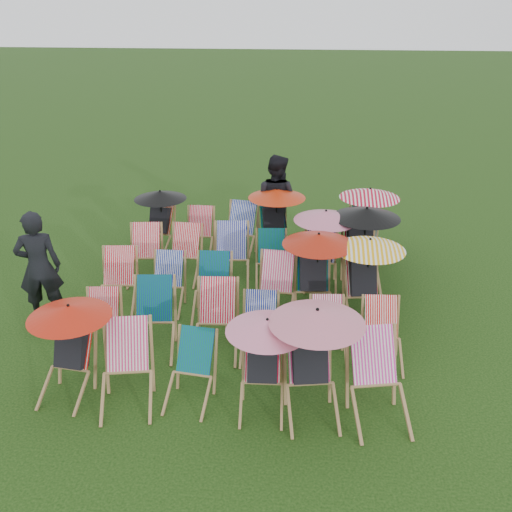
# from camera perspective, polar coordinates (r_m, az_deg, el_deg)

# --- Properties ---
(ground) EXTENTS (100.00, 100.00, 0.00)m
(ground) POSITION_cam_1_polar(r_m,az_deg,el_deg) (9.30, -1.14, -5.87)
(ground) COLOR black
(ground) RESTS_ON ground
(deckchair_0) EXTENTS (1.04, 1.10, 1.24)m
(deckchair_0) POSITION_cam_1_polar(r_m,az_deg,el_deg) (7.66, -18.32, -8.84)
(deckchair_0) COLOR #9B7748
(deckchair_0) RESTS_ON ground
(deckchair_1) EXTENTS (0.81, 1.02, 1.00)m
(deckchair_1) POSITION_cam_1_polar(r_m,az_deg,el_deg) (7.38, -12.85, -10.97)
(deckchair_1) COLOR #9B7748
(deckchair_1) RESTS_ON ground
(deckchair_2) EXTENTS (0.66, 0.85, 0.85)m
(deckchair_2) POSITION_cam_1_polar(r_m,az_deg,el_deg) (7.33, -6.61, -11.41)
(deckchair_2) COLOR #9B7748
(deckchair_2) RESTS_ON ground
(deckchair_3) EXTENTS (1.02, 1.06, 1.21)m
(deckchair_3) POSITION_cam_1_polar(r_m,az_deg,el_deg) (7.06, 0.75, -10.72)
(deckchair_3) COLOR #9B7748
(deckchair_3) RESTS_ON ground
(deckchair_4) EXTENTS (1.16, 1.25, 1.37)m
(deckchair_4) POSITION_cam_1_polar(r_m,az_deg,el_deg) (6.98, 5.71, -10.43)
(deckchair_4) COLOR #9B7748
(deckchair_4) RESTS_ON ground
(deckchair_5) EXTENTS (0.86, 1.06, 1.03)m
(deckchair_5) POSITION_cam_1_polar(r_m,az_deg,el_deg) (7.12, 12.19, -12.23)
(deckchair_5) COLOR #9B7748
(deckchair_5) RESTS_ON ground
(deckchair_6) EXTENTS (0.64, 0.82, 0.83)m
(deckchair_6) POSITION_cam_1_polar(r_m,az_deg,el_deg) (8.54, -15.22, -6.59)
(deckchair_6) COLOR #9B7748
(deckchair_6) RESTS_ON ground
(deckchair_7) EXTENTS (0.75, 0.98, 0.99)m
(deckchair_7) POSITION_cam_1_polar(r_m,az_deg,el_deg) (8.34, -10.31, -6.23)
(deckchair_7) COLOR #9B7748
(deckchair_7) RESTS_ON ground
(deckchair_8) EXTENTS (0.70, 0.94, 0.98)m
(deckchair_8) POSITION_cam_1_polar(r_m,az_deg,el_deg) (8.20, -3.98, -6.48)
(deckchair_8) COLOR #9B7748
(deckchair_8) RESTS_ON ground
(deckchair_9) EXTENTS (0.58, 0.80, 0.85)m
(deckchair_9) POSITION_cam_1_polar(r_m,az_deg,el_deg) (8.12, 0.36, -7.28)
(deckchair_9) COLOR #9B7748
(deckchair_9) RESTS_ON ground
(deckchair_10) EXTENTS (0.60, 0.79, 0.82)m
(deckchair_10) POSITION_cam_1_polar(r_m,az_deg,el_deg) (8.14, 7.24, -7.54)
(deckchair_10) COLOR #9B7748
(deckchair_10) RESTS_ON ground
(deckchair_11) EXTENTS (0.61, 0.82, 0.86)m
(deckchair_11) POSITION_cam_1_polar(r_m,az_deg,el_deg) (8.15, 12.55, -7.76)
(deckchair_11) COLOR #9B7748
(deckchair_11) RESTS_ON ground
(deckchair_12) EXTENTS (0.70, 0.92, 0.94)m
(deckchair_12) POSITION_cam_1_polar(r_m,az_deg,el_deg) (9.55, -13.74, -2.56)
(deckchair_12) COLOR #9B7748
(deckchair_12) RESTS_ON ground
(deckchair_13) EXTENTS (0.58, 0.81, 0.87)m
(deckchair_13) POSITION_cam_1_polar(r_m,az_deg,el_deg) (9.41, -8.96, -2.77)
(deckchair_13) COLOR #9B7748
(deckchair_13) RESTS_ON ground
(deckchair_14) EXTENTS (0.64, 0.89, 0.94)m
(deckchair_14) POSITION_cam_1_polar(r_m,az_deg,el_deg) (9.11, -4.43, -3.24)
(deckchair_14) COLOR #9B7748
(deckchair_14) RESTS_ON ground
(deckchair_15) EXTENTS (0.70, 0.93, 0.97)m
(deckchair_15) POSITION_cam_1_polar(r_m,az_deg,el_deg) (9.05, 1.94, -3.30)
(deckchair_15) COLOR #9B7748
(deckchair_15) RESTS_ON ground
(deckchair_16) EXTENTS (1.14, 1.20, 1.35)m
(deckchair_16) POSITION_cam_1_polar(r_m,az_deg,el_deg) (9.06, 5.90, -1.76)
(deckchair_16) COLOR #9B7748
(deckchair_16) RESTS_ON ground
(deckchair_17) EXTENTS (1.11, 1.20, 1.32)m
(deckchair_17) POSITION_cam_1_polar(r_m,az_deg,el_deg) (9.05, 10.93, -2.24)
(deckchair_17) COLOR #9B7748
(deckchair_17) RESTS_ON ground
(deckchair_18) EXTENTS (0.72, 0.93, 0.94)m
(deckchair_18) POSITION_cam_1_polar(r_m,az_deg,el_deg) (10.43, -11.08, 0.10)
(deckchair_18) COLOR #9B7748
(deckchair_18) RESTS_ON ground
(deckchair_19) EXTENTS (0.65, 0.88, 0.93)m
(deckchair_19) POSITION_cam_1_polar(r_m,az_deg,el_deg) (10.35, -7.29, 0.14)
(deckchair_19) COLOR #9B7748
(deckchair_19) RESTS_ON ground
(deckchair_20) EXTENTS (0.75, 0.99, 1.01)m
(deckchair_20) POSITION_cam_1_polar(r_m,az_deg,el_deg) (10.10, -2.50, -0.04)
(deckchair_20) COLOR #9B7748
(deckchair_20) RESTS_ON ground
(deckchair_21) EXTENTS (0.68, 0.89, 0.91)m
(deckchair_21) POSITION_cam_1_polar(r_m,az_deg,el_deg) (10.06, 1.57, -0.45)
(deckchair_21) COLOR #9B7748
(deckchair_21) RESTS_ON ground
(deckchair_22) EXTENTS (1.12, 1.16, 1.33)m
(deckchair_22) POSITION_cam_1_polar(r_m,az_deg,el_deg) (10.08, 6.62, 0.97)
(deckchair_22) COLOR #9B7748
(deckchair_22) RESTS_ON ground
(deckchair_23) EXTENTS (1.18, 1.26, 1.40)m
(deckchair_23) POSITION_cam_1_polar(r_m,az_deg,el_deg) (10.13, 10.62, 1.04)
(deckchair_23) COLOR #9B7748
(deckchair_23) RESTS_ON ground
(deckchair_24) EXTENTS (1.03, 1.10, 1.22)m
(deckchair_24) POSITION_cam_1_polar(r_m,az_deg,el_deg) (11.53, -9.76, 3.57)
(deckchair_24) COLOR #9B7748
(deckchair_24) RESTS_ON ground
(deckchair_25) EXTENTS (0.60, 0.83, 0.89)m
(deckchair_25) POSITION_cam_1_polar(r_m,az_deg,el_deg) (11.29, -5.79, 2.26)
(deckchair_25) COLOR #9B7748
(deckchair_25) RESTS_ON ground
(deckchair_26) EXTENTS (0.79, 1.00, 0.99)m
(deckchair_26) POSITION_cam_1_polar(r_m,az_deg,el_deg) (11.21, -1.73, 2.49)
(deckchair_26) COLOR #9B7748
(deckchair_26) RESTS_ON ground
(deckchair_27) EXTENTS (1.11, 1.22, 1.32)m
(deckchair_27) POSITION_cam_1_polar(r_m,az_deg,el_deg) (11.15, 1.91, 3.47)
(deckchair_27) COLOR #9B7748
(deckchair_27) RESTS_ON ground
(deckchair_28) EXTENTS (0.61, 0.80, 0.82)m
(deckchair_28) POSITION_cam_1_polar(r_m,az_deg,el_deg) (11.13, 6.85, 1.69)
(deckchair_28) COLOR #9B7748
(deckchair_28) RESTS_ON ground
(deckchair_29) EXTENTS (1.16, 1.21, 1.37)m
(deckchair_29) POSITION_cam_1_polar(r_m,az_deg,el_deg) (11.23, 10.87, 3.34)
(deckchair_29) COLOR #9B7748
(deckchair_29) RESTS_ON ground
(person_left) EXTENTS (0.77, 0.63, 1.82)m
(person_left) POSITION_cam_1_polar(r_m,az_deg,el_deg) (9.39, -20.89, -1.02)
(person_left) COLOR black
(person_left) RESTS_ON ground
(person_rear) EXTENTS (1.14, 1.04, 1.91)m
(person_rear) POSITION_cam_1_polar(r_m,az_deg,el_deg) (11.48, 1.99, 5.48)
(person_rear) COLOR black
(person_rear) RESTS_ON ground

